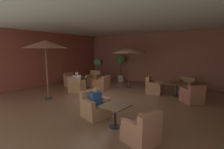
# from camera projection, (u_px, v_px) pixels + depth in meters

# --- Properties ---
(ground_plane) EXTENTS (10.41, 9.67, 0.02)m
(ground_plane) POSITION_uv_depth(u_px,v_px,m) (106.00, 98.00, 7.87)
(ground_plane) COLOR brown
(wall_back_brick) EXTENTS (10.41, 0.08, 3.45)m
(wall_back_brick) POSITION_uv_depth(u_px,v_px,m) (149.00, 58.00, 11.43)
(wall_back_brick) COLOR #A15E4C
(wall_back_brick) RESTS_ON ground_plane
(wall_left_accent) EXTENTS (0.08, 9.67, 3.45)m
(wall_left_accent) POSITION_uv_depth(u_px,v_px,m) (44.00, 59.00, 10.67)
(wall_left_accent) COLOR brown
(wall_left_accent) RESTS_ON ground_plane
(ceiling_slab) EXTENTS (10.41, 9.67, 0.06)m
(ceiling_slab) POSITION_uv_depth(u_px,v_px,m) (106.00, 23.00, 7.37)
(ceiling_slab) COLOR silver
(ceiling_slab) RESTS_ON wall_back_brick
(cafe_table_front_left) EXTENTS (0.67, 0.67, 0.67)m
(cafe_table_front_left) POSITION_uv_depth(u_px,v_px,m) (86.00, 80.00, 9.99)
(cafe_table_front_left) COLOR black
(cafe_table_front_left) RESTS_ON ground_plane
(armchair_front_left_north) EXTENTS (0.93, 0.91, 0.85)m
(armchair_front_left_north) POSITION_uv_depth(u_px,v_px,m) (77.00, 86.00, 8.96)
(armchair_front_left_north) COLOR #AD7950
(armchair_front_left_north) RESTS_ON ground_plane
(armchair_front_left_east) EXTENTS (0.91, 0.92, 0.83)m
(armchair_front_left_east) POSITION_uv_depth(u_px,v_px,m) (102.00, 85.00, 9.50)
(armchair_front_left_east) COLOR #A36748
(armchair_front_left_east) RESTS_ON ground_plane
(armchair_front_left_south) EXTENTS (0.94, 0.97, 0.91)m
(armchair_front_left_south) POSITION_uv_depth(u_px,v_px,m) (94.00, 79.00, 11.07)
(armchair_front_left_south) COLOR #A96E44
(armchair_front_left_south) RESTS_ON ground_plane
(armchair_front_left_west) EXTENTS (0.84, 0.89, 0.84)m
(armchair_front_left_west) POSITION_uv_depth(u_px,v_px,m) (72.00, 81.00, 10.53)
(armchair_front_left_west) COLOR #AC6A52
(armchair_front_left_west) RESTS_ON ground_plane
(cafe_table_front_right) EXTENTS (0.76, 0.76, 0.67)m
(cafe_table_front_right) POSITION_uv_depth(u_px,v_px,m) (115.00, 110.00, 4.83)
(cafe_table_front_right) COLOR black
(cafe_table_front_right) RESTS_ON ground_plane
(armchair_front_right_north) EXTENTS (0.91, 0.90, 0.83)m
(armchair_front_right_north) POSITION_uv_depth(u_px,v_px,m) (142.00, 131.00, 4.03)
(armchair_front_right_north) COLOR #A96A50
(armchair_front_right_north) RESTS_ON ground_plane
(armchair_front_right_east) EXTENTS (0.95, 0.95, 0.87)m
(armchair_front_right_east) POSITION_uv_depth(u_px,v_px,m) (95.00, 107.00, 5.67)
(armchair_front_right_east) COLOR #B17854
(armchair_front_right_east) RESTS_ON ground_plane
(cafe_table_mid_center) EXTENTS (0.77, 0.77, 0.67)m
(cafe_table_mid_center) POSITION_uv_depth(u_px,v_px,m) (177.00, 86.00, 8.21)
(cafe_table_mid_center) COLOR black
(cafe_table_mid_center) RESTS_ON ground_plane
(armchair_mid_center_north) EXTENTS (0.90, 0.84, 0.79)m
(armchair_mid_center_north) POSITION_uv_depth(u_px,v_px,m) (185.00, 86.00, 9.05)
(armchair_mid_center_north) COLOR #A47449
(armchair_mid_center_north) RESTS_ON ground_plane
(armchair_mid_center_east) EXTENTS (0.90, 0.94, 0.91)m
(armchair_mid_center_east) POSITION_uv_depth(u_px,v_px,m) (153.00, 87.00, 8.71)
(armchair_mid_center_east) COLOR #B47A51
(armchair_mid_center_east) RESTS_ON ground_plane
(armchair_mid_center_south) EXTENTS (1.07, 1.06, 0.83)m
(armchair_mid_center_south) POSITION_uv_depth(u_px,v_px,m) (192.00, 96.00, 7.11)
(armchair_mid_center_south) COLOR #B66B55
(armchair_mid_center_south) RESTS_ON ground_plane
(patio_umbrella_tall_red) EXTENTS (1.97, 1.97, 2.71)m
(patio_umbrella_tall_red) POSITION_uv_depth(u_px,v_px,m) (45.00, 45.00, 7.33)
(patio_umbrella_tall_red) COLOR #2D2D2D
(patio_umbrella_tall_red) RESTS_ON ground_plane
(patio_umbrella_center_beige) EXTENTS (2.17, 2.17, 2.51)m
(patio_umbrella_center_beige) POSITION_uv_depth(u_px,v_px,m) (129.00, 50.00, 9.78)
(patio_umbrella_center_beige) COLOR #2D2D2D
(patio_umbrella_center_beige) RESTS_ON ground_plane
(potted_tree_left_corner) EXTENTS (0.61, 0.61, 1.72)m
(potted_tree_left_corner) POSITION_uv_depth(u_px,v_px,m) (98.00, 67.00, 11.87)
(potted_tree_left_corner) COLOR #A66848
(potted_tree_left_corner) RESTS_ON ground_plane
(potted_tree_mid_left) EXTENTS (0.64, 0.64, 1.94)m
(potted_tree_mid_left) POSITION_uv_depth(u_px,v_px,m) (121.00, 64.00, 11.96)
(potted_tree_mid_left) COLOR silver
(potted_tree_mid_left) RESTS_ON ground_plane
(patron_blue_shirt) EXTENTS (0.45, 0.36, 0.69)m
(patron_blue_shirt) POSITION_uv_depth(u_px,v_px,m) (77.00, 79.00, 8.94)
(patron_blue_shirt) COLOR silver
(patron_blue_shirt) RESTS_ON ground_plane
(patron_by_window) EXTENTS (0.30, 0.41, 0.62)m
(patron_by_window) POSITION_uv_depth(u_px,v_px,m) (96.00, 97.00, 5.58)
(patron_by_window) COLOR #274CA2
(patron_by_window) RESTS_ON ground_plane
(iced_drink_cup) EXTENTS (0.08, 0.08, 0.11)m
(iced_drink_cup) POSITION_uv_depth(u_px,v_px,m) (86.00, 77.00, 9.76)
(iced_drink_cup) COLOR white
(iced_drink_cup) RESTS_ON cafe_table_front_left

